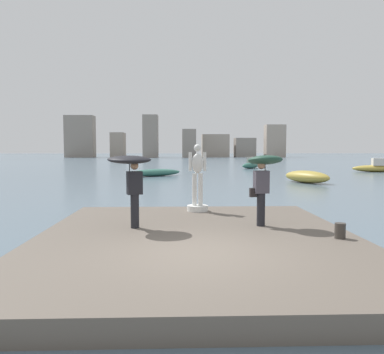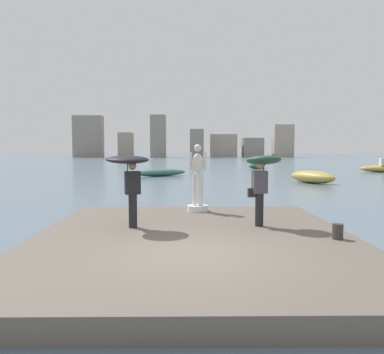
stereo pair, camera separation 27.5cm
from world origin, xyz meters
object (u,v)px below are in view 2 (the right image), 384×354
object	(u,v)px
onlooker_right	(262,171)
boat_near	(258,164)
onlooker_left	(129,169)
statue_white_figure	(198,186)
boat_leftward	(384,167)
mooring_bollard	(338,231)
boat_mid	(161,173)
boat_far	(312,177)

from	to	relation	value
onlooker_right	boat_near	xyz separation A→B (m)	(7.04, 39.45, -1.33)
onlooker_left	statue_white_figure	bearing A→B (deg)	55.69
statue_white_figure	onlooker_left	xyz separation A→B (m)	(-1.85, -2.71, 0.67)
statue_white_figure	onlooker_right	xyz separation A→B (m)	(1.65, -2.51, 0.61)
statue_white_figure	boat_leftward	size ratio (longest dim) A/B	0.44
mooring_bollard	boat_near	size ratio (longest dim) A/B	0.10
onlooker_left	mooring_bollard	size ratio (longest dim) A/B	5.36
onlooker_right	mooring_bollard	size ratio (longest dim) A/B	5.44
statue_white_figure	onlooker_right	bearing A→B (deg)	-56.76
boat_near	boat_mid	bearing A→B (deg)	-128.85
onlooker_right	boat_far	bearing A→B (deg)	68.22
onlooker_left	boat_far	bearing A→B (deg)	59.48
onlooker_left	boat_near	bearing A→B (deg)	75.11
mooring_bollard	boat_far	xyz separation A→B (m)	(5.66, 19.35, -0.13)
boat_near	boat_far	world-z (taller)	boat_near
boat_near	boat_leftward	distance (m)	14.73
mooring_bollard	boat_mid	size ratio (longest dim) A/B	0.07
boat_mid	boat_leftward	distance (m)	24.33
onlooker_left	boat_far	distance (m)	20.93
statue_white_figure	boat_mid	bearing A→B (deg)	96.99
boat_mid	boat_far	xyz separation A→B (m)	(11.53, -7.43, 0.12)
mooring_bollard	onlooker_left	bearing A→B (deg)	164.58
onlooker_left	onlooker_right	bearing A→B (deg)	3.32
boat_far	boat_near	bearing A→B (deg)	90.17
statue_white_figure	boat_near	distance (m)	37.95
boat_far	onlooker_right	bearing A→B (deg)	-111.78
onlooker_left	onlooker_right	world-z (taller)	onlooker_right
onlooker_right	onlooker_left	bearing A→B (deg)	-176.68
onlooker_left	mooring_bollard	xyz separation A→B (m)	(4.94, -1.36, -1.35)
onlooker_left	boat_near	distance (m)	41.05
statue_white_figure	boat_leftward	world-z (taller)	statue_white_figure
statue_white_figure	onlooker_left	distance (m)	3.35
mooring_bollard	boat_near	bearing A→B (deg)	82.23
statue_white_figure	boat_mid	size ratio (longest dim) A/B	0.44
onlooker_left	boat_far	size ratio (longest dim) A/B	0.44
onlooker_right	boat_mid	distance (m)	25.64
boat_far	statue_white_figure	bearing A→B (deg)	-119.81
mooring_bollard	boat_near	distance (m)	41.39
onlooker_left	mooring_bollard	world-z (taller)	onlooker_left
onlooker_left	boat_leftward	size ratio (longest dim) A/B	0.38
boat_far	boat_mid	bearing A→B (deg)	147.23
statue_white_figure	onlooker_left	bearing A→B (deg)	-124.31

